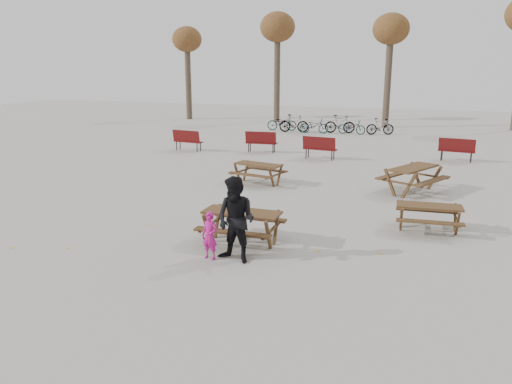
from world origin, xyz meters
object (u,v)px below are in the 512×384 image
(adult, at_px, (236,220))
(picnic_table_far, at_px, (413,180))
(child, at_px, (210,236))
(food_tray, at_px, (242,213))
(soda_bottle, at_px, (231,210))
(picnic_table_north, at_px, (258,174))
(main_picnic_table, at_px, (242,219))
(picnic_table_east, at_px, (428,218))

(adult, relative_size, picnic_table_far, 0.92)
(child, distance_m, adult, 0.71)
(food_tray, height_order, picnic_table_far, picnic_table_far)
(picnic_table_far, bearing_deg, food_tray, 178.75)
(soda_bottle, bearing_deg, picnic_table_north, 103.28)
(main_picnic_table, bearing_deg, soda_bottle, -135.95)
(adult, height_order, picnic_table_north, adult)
(picnic_table_far, bearing_deg, main_picnic_table, 177.45)
(child, distance_m, picnic_table_east, 5.65)
(soda_bottle, height_order, picnic_table_east, soda_bottle)
(child, height_order, picnic_table_far, child)
(picnic_table_east, distance_m, picnic_table_north, 6.73)
(main_picnic_table, bearing_deg, food_tray, -66.74)
(soda_bottle, bearing_deg, food_tray, -0.49)
(soda_bottle, height_order, picnic_table_north, soda_bottle)
(main_picnic_table, xyz_separation_m, picnic_table_east, (4.12, 2.37, -0.25))
(food_tray, height_order, picnic_table_north, food_tray)
(soda_bottle, bearing_deg, main_picnic_table, 44.05)
(soda_bottle, xyz_separation_m, picnic_table_far, (3.76, 6.56, -0.42))
(food_tray, distance_m, child, 1.06)
(main_picnic_table, xyz_separation_m, picnic_table_far, (3.56, 6.36, -0.16))
(child, bearing_deg, food_tray, 77.37)
(main_picnic_table, distance_m, child, 1.19)
(child, height_order, picnic_table_east, child)
(picnic_table_far, bearing_deg, picnic_table_north, 122.06)
(picnic_table_east, height_order, picnic_table_north, picnic_table_north)
(main_picnic_table, distance_m, food_tray, 0.30)
(picnic_table_north, bearing_deg, food_tray, -62.27)
(picnic_table_east, relative_size, picnic_table_far, 0.79)
(adult, relative_size, picnic_table_north, 1.10)
(picnic_table_north, relative_size, picnic_table_far, 0.84)
(main_picnic_table, xyz_separation_m, picnic_table_north, (-1.63, 5.88, -0.23))
(food_tray, xyz_separation_m, soda_bottle, (-0.28, 0.00, 0.05))
(adult, xyz_separation_m, picnic_table_north, (-1.92, 6.97, -0.56))
(food_tray, bearing_deg, picnic_table_far, 62.06)
(child, relative_size, picnic_table_far, 0.52)
(soda_bottle, height_order, picnic_table_far, soda_bottle)
(adult, relative_size, picnic_table_east, 1.17)
(main_picnic_table, distance_m, picnic_table_far, 7.29)
(picnic_table_far, bearing_deg, adult, -176.97)
(main_picnic_table, distance_m, soda_bottle, 0.38)
(food_tray, relative_size, picnic_table_far, 0.09)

